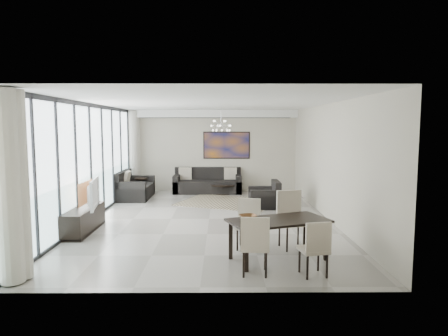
{
  "coord_description": "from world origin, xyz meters",
  "views": [
    {
      "loc": [
        0.31,
        -9.91,
        2.34
      ],
      "look_at": [
        0.38,
        0.42,
        1.25
      ],
      "focal_mm": 32.0,
      "sensor_mm": 36.0,
      "label": 1
    }
  ],
  "objects_px": {
    "coffee_table": "(223,188)",
    "television": "(89,194)",
    "sofa_main": "(208,184)",
    "dining_table": "(278,224)",
    "tv_console": "(83,220)"
  },
  "relations": [
    {
      "from": "tv_console",
      "to": "dining_table",
      "type": "bearing_deg",
      "value": -24.92
    },
    {
      "from": "sofa_main",
      "to": "television",
      "type": "distance_m",
      "value": 5.84
    },
    {
      "from": "television",
      "to": "coffee_table",
      "type": "bearing_deg",
      "value": -40.72
    },
    {
      "from": "coffee_table",
      "to": "television",
      "type": "bearing_deg",
      "value": -120.65
    },
    {
      "from": "coffee_table",
      "to": "tv_console",
      "type": "relative_size",
      "value": 0.56
    },
    {
      "from": "sofa_main",
      "to": "television",
      "type": "height_order",
      "value": "television"
    },
    {
      "from": "television",
      "to": "dining_table",
      "type": "height_order",
      "value": "television"
    },
    {
      "from": "coffee_table",
      "to": "dining_table",
      "type": "xyz_separation_m",
      "value": [
        0.94,
        -6.9,
        0.44
      ]
    },
    {
      "from": "coffee_table",
      "to": "sofa_main",
      "type": "distance_m",
      "value": 0.62
    },
    {
      "from": "tv_console",
      "to": "dining_table",
      "type": "xyz_separation_m",
      "value": [
        4.07,
        -1.89,
        0.36
      ]
    },
    {
      "from": "television",
      "to": "sofa_main",
      "type": "bearing_deg",
      "value": -34.72
    },
    {
      "from": "sofa_main",
      "to": "dining_table",
      "type": "distance_m",
      "value": 7.33
    },
    {
      "from": "coffee_table",
      "to": "dining_table",
      "type": "bearing_deg",
      "value": -82.26
    },
    {
      "from": "coffee_table",
      "to": "dining_table",
      "type": "distance_m",
      "value": 6.98
    },
    {
      "from": "television",
      "to": "dining_table",
      "type": "relative_size",
      "value": 0.58
    }
  ]
}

